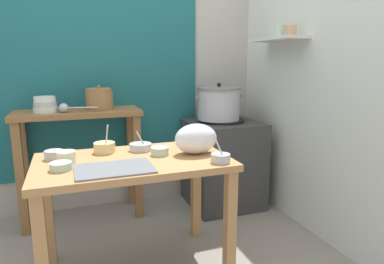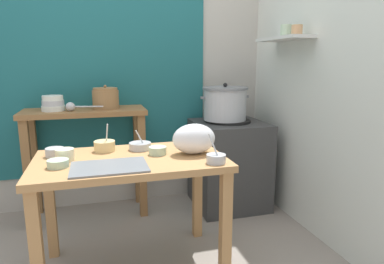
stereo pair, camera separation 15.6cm
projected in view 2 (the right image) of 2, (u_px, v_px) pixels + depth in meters
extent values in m
plane|color=gray|center=(133.00, 263.00, 2.19)|extent=(9.00, 9.00, 0.00)
cube|color=#B2ADA3|center=(125.00, 59.00, 2.99)|extent=(4.40, 0.10, 2.60)
cube|color=#1E6066|center=(95.00, 53.00, 2.85)|extent=(1.90, 0.02, 2.10)
cube|color=silver|center=(315.00, 58.00, 2.49)|extent=(0.10, 3.20, 2.60)
cube|color=silver|center=(284.00, 39.00, 2.61)|extent=(0.20, 0.56, 0.02)
cylinder|color=tan|center=(297.00, 30.00, 2.43)|extent=(0.08, 0.08, 0.07)
cylinder|color=#B7D1AD|center=(286.00, 31.00, 2.57)|extent=(0.08, 0.08, 0.09)
cube|color=#B27F4C|center=(130.00, 161.00, 2.00)|extent=(1.10, 0.66, 0.04)
cube|color=#B27F4C|center=(37.00, 254.00, 1.68)|extent=(0.06, 0.06, 0.68)
cube|color=#B27F4C|center=(225.00, 227.00, 1.94)|extent=(0.06, 0.06, 0.68)
cube|color=#B27F4C|center=(50.00, 208.00, 2.20)|extent=(0.06, 0.06, 0.68)
cube|color=#B27F4C|center=(197.00, 192.00, 2.47)|extent=(0.06, 0.06, 0.68)
cube|color=olive|center=(85.00, 112.00, 2.72)|extent=(0.96, 0.40, 0.04)
cube|color=olive|center=(28.00, 176.00, 2.55)|extent=(0.06, 0.06, 0.86)
cube|color=olive|center=(142.00, 166.00, 2.78)|extent=(0.06, 0.06, 0.86)
cube|color=olive|center=(35.00, 165.00, 2.84)|extent=(0.06, 0.06, 0.86)
cube|color=olive|center=(138.00, 157.00, 3.07)|extent=(0.06, 0.06, 0.86)
cube|color=#383838|center=(229.00, 164.00, 3.02)|extent=(0.60, 0.60, 0.76)
cylinder|color=black|center=(230.00, 121.00, 2.94)|extent=(0.36, 0.36, 0.02)
cylinder|color=black|center=(229.00, 168.00, 2.69)|extent=(0.04, 0.02, 0.04)
cylinder|color=#B7BABF|center=(225.00, 105.00, 2.92)|extent=(0.37, 0.37, 0.26)
cylinder|color=slate|center=(225.00, 88.00, 2.89)|extent=(0.39, 0.39, 0.02)
sphere|color=black|center=(225.00, 85.00, 2.89)|extent=(0.04, 0.04, 0.04)
cube|color=slate|center=(203.00, 98.00, 2.85)|extent=(0.04, 0.02, 0.02)
cube|color=slate|center=(246.00, 96.00, 2.96)|extent=(0.04, 0.02, 0.02)
cylinder|color=olive|center=(106.00, 99.00, 2.75)|extent=(0.21, 0.21, 0.15)
cylinder|color=olive|center=(105.00, 89.00, 2.73)|extent=(0.19, 0.19, 0.02)
sphere|color=olive|center=(105.00, 86.00, 2.72)|extent=(0.02, 0.02, 0.02)
cylinder|color=silver|center=(53.00, 108.00, 2.63)|extent=(0.17, 0.17, 0.04)
cylinder|color=#B7BABF|center=(53.00, 103.00, 2.63)|extent=(0.16, 0.16, 0.04)
cylinder|color=silver|center=(53.00, 98.00, 2.62)|extent=(0.15, 0.15, 0.04)
sphere|color=#B7BABF|center=(70.00, 107.00, 2.61)|extent=(0.07, 0.07, 0.07)
cylinder|color=#B7BABF|center=(89.00, 107.00, 2.62)|extent=(0.21, 0.06, 0.01)
cube|color=slate|center=(109.00, 167.00, 1.80)|extent=(0.40, 0.28, 0.01)
ellipsoid|color=white|center=(194.00, 139.00, 2.06)|extent=(0.27, 0.18, 0.19)
cylinder|color=#B7D1AD|center=(58.00, 163.00, 1.81)|extent=(0.11, 0.11, 0.04)
cylinder|color=brown|center=(58.00, 161.00, 1.81)|extent=(0.10, 0.10, 0.01)
cylinder|color=#B7BABF|center=(140.00, 146.00, 2.18)|extent=(0.14, 0.14, 0.05)
cylinder|color=#BFB28C|center=(140.00, 144.00, 2.17)|extent=(0.12, 0.12, 0.01)
cylinder|color=#B7BABF|center=(141.00, 140.00, 2.15)|extent=(0.07, 0.03, 0.13)
cylinder|color=#B7BABF|center=(55.00, 152.00, 2.02)|extent=(0.11, 0.11, 0.05)
cylinder|color=#BFB28C|center=(55.00, 149.00, 2.01)|extent=(0.09, 0.09, 0.01)
cylinder|color=#B7BABF|center=(216.00, 159.00, 1.88)|extent=(0.11, 0.11, 0.05)
cylinder|color=#BFB28C|center=(216.00, 155.00, 1.88)|extent=(0.09, 0.09, 0.01)
cylinder|color=#B7BABF|center=(215.00, 149.00, 1.86)|extent=(0.06, 0.08, 0.16)
cylinder|color=#E5C684|center=(105.00, 146.00, 2.14)|extent=(0.13, 0.13, 0.06)
cylinder|color=#337238|center=(104.00, 142.00, 2.13)|extent=(0.11, 0.11, 0.01)
cylinder|color=#B7BABF|center=(107.00, 137.00, 2.13)|extent=(0.03, 0.07, 0.18)
cylinder|color=beige|center=(65.00, 155.00, 1.92)|extent=(0.11, 0.11, 0.07)
cylinder|color=maroon|center=(65.00, 150.00, 1.92)|extent=(0.09, 0.09, 0.01)
cylinder|color=#B7D1AD|center=(158.00, 151.00, 2.06)|extent=(0.11, 0.11, 0.05)
cylinder|color=beige|center=(158.00, 148.00, 2.06)|extent=(0.09, 0.09, 0.01)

